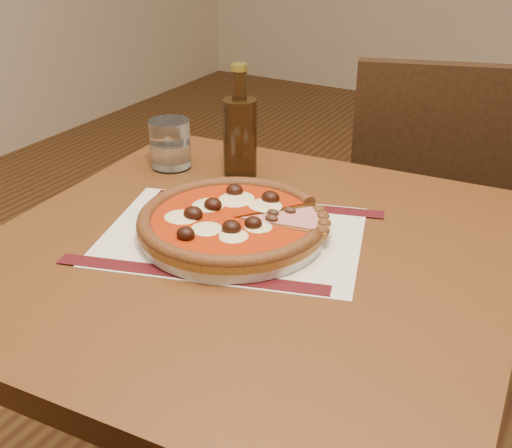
% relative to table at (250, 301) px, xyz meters
% --- Properties ---
extents(table, '(0.85, 0.85, 0.75)m').
position_rel_table_xyz_m(table, '(0.00, 0.00, 0.00)').
color(table, '#5B3515').
rests_on(table, ground).
extents(chair_far, '(0.55, 0.55, 0.92)m').
position_rel_table_xyz_m(chair_far, '(0.12, 0.73, -0.12)').
color(chair_far, black).
rests_on(chair_far, ground).
extents(placemat, '(0.47, 0.40, 0.00)m').
position_rel_table_xyz_m(placemat, '(-0.04, 0.01, 0.10)').
color(placemat, beige).
rests_on(placemat, table).
extents(plate, '(0.29, 0.29, 0.02)m').
position_rel_table_xyz_m(plate, '(-0.04, 0.01, 0.11)').
color(plate, white).
rests_on(plate, placemat).
extents(pizza, '(0.30, 0.30, 0.04)m').
position_rel_table_xyz_m(pizza, '(-0.04, 0.01, 0.13)').
color(pizza, '#A37027').
rests_on(pizza, plate).
extents(ham_slice, '(0.14, 0.11, 0.02)m').
position_rel_table_xyz_m(ham_slice, '(0.04, 0.07, 0.13)').
color(ham_slice, '#A37027').
rests_on(ham_slice, plate).
extents(water_glass, '(0.10, 0.10, 0.10)m').
position_rel_table_xyz_m(water_glass, '(-0.30, 0.20, 0.15)').
color(water_glass, white).
rests_on(water_glass, table).
extents(bottle, '(0.06, 0.06, 0.22)m').
position_rel_table_xyz_m(bottle, '(-0.16, 0.24, 0.19)').
color(bottle, '#37210D').
rests_on(bottle, table).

